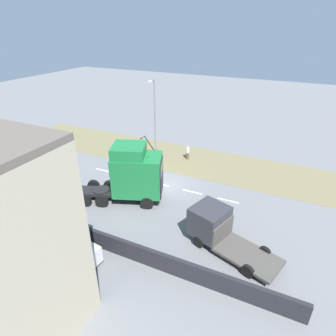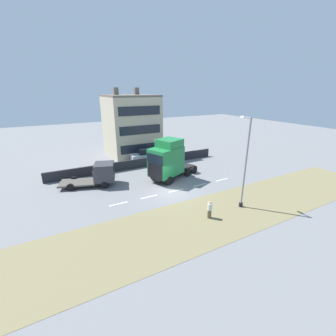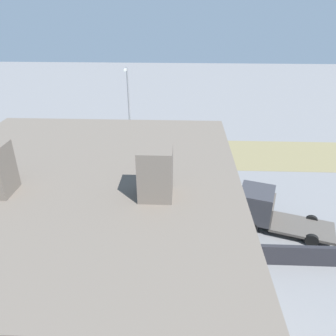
{
  "view_description": "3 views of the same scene",
  "coord_description": "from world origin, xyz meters",
  "px_view_note": "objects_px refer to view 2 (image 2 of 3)",
  "views": [
    {
      "loc": [
        19.89,
        9.49,
        13.19
      ],
      "look_at": [
        0.61,
        0.42,
        2.19
      ],
      "focal_mm": 30.0,
      "sensor_mm": 36.0,
      "label": 1
    },
    {
      "loc": [
        -19.07,
        10.61,
        10.31
      ],
      "look_at": [
        0.58,
        -0.01,
        2.51
      ],
      "focal_mm": 24.0,
      "sensor_mm": 36.0,
      "label": 2
    },
    {
      "loc": [
        23.39,
        0.68,
        13.24
      ],
      "look_at": [
        1.02,
        -0.29,
        1.91
      ],
      "focal_mm": 35.0,
      "sensor_mm": 36.0,
      "label": 3
    }
  ],
  "objects_px": {
    "parked_car": "(146,156)",
    "lamp_post": "(245,168)",
    "flatbed_truck": "(100,174)",
    "lorry_cab": "(168,160)",
    "pedestrian": "(210,210)"
  },
  "relations": [
    {
      "from": "flatbed_truck",
      "to": "lamp_post",
      "type": "bearing_deg",
      "value": 60.86
    },
    {
      "from": "flatbed_truck",
      "to": "pedestrian",
      "type": "bearing_deg",
      "value": 47.84
    },
    {
      "from": "flatbed_truck",
      "to": "lamp_post",
      "type": "height_order",
      "value": "lamp_post"
    },
    {
      "from": "lorry_cab",
      "to": "parked_car",
      "type": "relative_size",
      "value": 1.58
    },
    {
      "from": "lamp_post",
      "to": "flatbed_truck",
      "type": "bearing_deg",
      "value": 42.48
    },
    {
      "from": "lorry_cab",
      "to": "parked_car",
      "type": "xyz_separation_m",
      "value": [
        7.52,
        -0.43,
        -1.46
      ]
    },
    {
      "from": "parked_car",
      "to": "lamp_post",
      "type": "distance_m",
      "value": 16.98
    },
    {
      "from": "lorry_cab",
      "to": "parked_car",
      "type": "distance_m",
      "value": 7.68
    },
    {
      "from": "lorry_cab",
      "to": "lamp_post",
      "type": "bearing_deg",
      "value": 176.19
    },
    {
      "from": "parked_car",
      "to": "lamp_post",
      "type": "bearing_deg",
      "value": -165.03
    },
    {
      "from": "lorry_cab",
      "to": "flatbed_truck",
      "type": "height_order",
      "value": "lorry_cab"
    },
    {
      "from": "lorry_cab",
      "to": "lamp_post",
      "type": "height_order",
      "value": "lamp_post"
    },
    {
      "from": "parked_car",
      "to": "flatbed_truck",
      "type": "bearing_deg",
      "value": 130.7
    },
    {
      "from": "parked_car",
      "to": "lamp_post",
      "type": "height_order",
      "value": "lamp_post"
    },
    {
      "from": "parked_car",
      "to": "pedestrian",
      "type": "distance_m",
      "value": 16.87
    }
  ]
}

